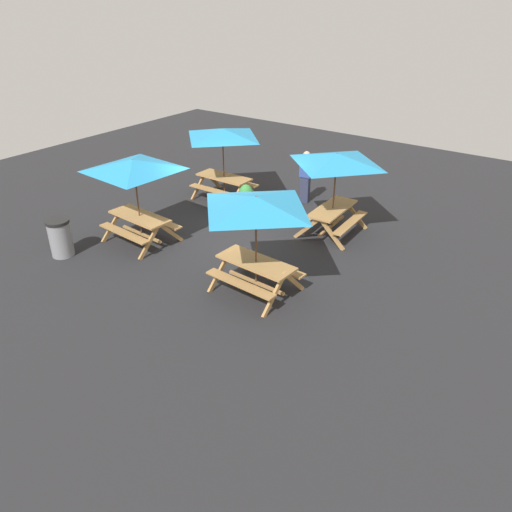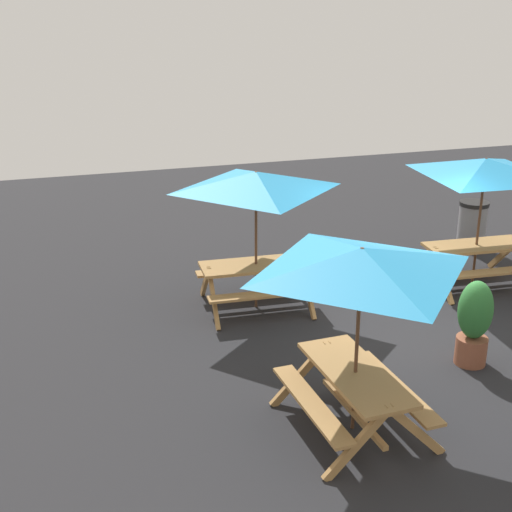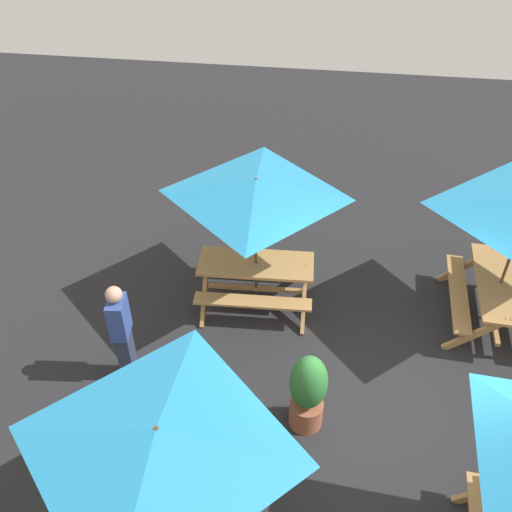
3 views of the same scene
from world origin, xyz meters
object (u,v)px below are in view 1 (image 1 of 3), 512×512
at_px(trash_bin_gray, 60,238).
at_px(picnic_table_3, 223,138).
at_px(picnic_table_2, 134,171).
at_px(picnic_table_1, 336,165).
at_px(person_standing, 306,176).
at_px(potted_plant_0, 246,205).
at_px(picnic_table_0, 256,210).

bearing_deg(trash_bin_gray, picnic_table_3, 80.53).
distance_m(picnic_table_2, trash_bin_gray, 2.53).
bearing_deg(picnic_table_1, person_standing, 46.35).
height_order(picnic_table_2, potted_plant_0, picnic_table_2).
relative_size(picnic_table_0, picnic_table_2, 0.83).
xyz_separation_m(picnic_table_2, person_standing, (2.11, 5.03, -1.10)).
bearing_deg(potted_plant_0, picnic_table_2, -123.78).
bearing_deg(person_standing, picnic_table_2, 60.21).
bearing_deg(picnic_table_2, person_standing, 70.97).
relative_size(picnic_table_1, trash_bin_gray, 2.38).
distance_m(picnic_table_0, picnic_table_1, 3.71).
xyz_separation_m(potted_plant_0, person_standing, (0.45, 2.54, 0.24)).
xyz_separation_m(picnic_table_0, potted_plant_0, (-2.31, 2.73, -1.34)).
bearing_deg(picnic_table_2, picnic_table_0, 0.38).
xyz_separation_m(picnic_table_0, trash_bin_gray, (-5.05, -1.49, -1.49)).
relative_size(picnic_table_3, potted_plant_0, 1.87).
distance_m(potted_plant_0, person_standing, 2.59).
xyz_separation_m(trash_bin_gray, person_standing, (3.19, 6.76, 0.39)).
bearing_deg(picnic_table_2, picnic_table_1, 45.33).
xyz_separation_m(picnic_table_1, picnic_table_3, (-4.07, 0.28, 0.00)).
bearing_deg(picnic_table_0, picnic_table_3, 139.24).
bearing_deg(picnic_table_1, picnic_table_3, 83.30).
relative_size(picnic_table_2, person_standing, 1.69).
distance_m(picnic_table_2, person_standing, 5.56).
bearing_deg(picnic_table_1, trash_bin_gray, 133.46).
height_order(picnic_table_0, person_standing, picnic_table_0).
height_order(picnic_table_0, picnic_table_2, same).
height_order(picnic_table_1, trash_bin_gray, picnic_table_1).
distance_m(picnic_table_1, potted_plant_0, 2.79).
height_order(picnic_table_3, trash_bin_gray, picnic_table_3).
distance_m(picnic_table_1, person_standing, 2.62).
bearing_deg(picnic_table_3, picnic_table_2, -87.38).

